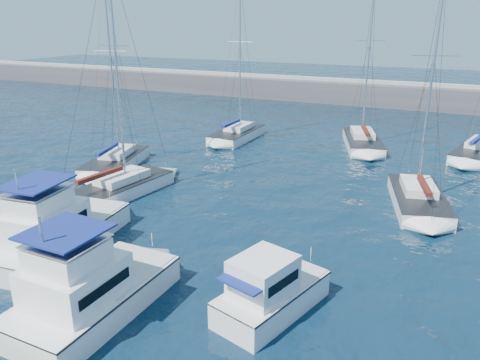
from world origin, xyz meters
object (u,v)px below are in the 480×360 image
at_px(motor_yacht_stbd_inner, 88,292).
at_px(sailboat_mid_d, 418,199).
at_px(motor_yacht_port_inner, 55,232).
at_px(sailboat_mid_b, 118,188).
at_px(sailboat_mid_a, 116,161).
at_px(sailboat_back_c, 478,151).
at_px(sailboat_back_a, 237,134).
at_px(sailboat_back_b, 362,141).
at_px(motor_yacht_stbd_outer, 269,294).

height_order(motor_yacht_stbd_inner, sailboat_mid_d, sailboat_mid_d).
relative_size(motor_yacht_port_inner, sailboat_mid_b, 0.55).
bearing_deg(sailboat_mid_a, motor_yacht_port_inner, -77.80).
relative_size(motor_yacht_port_inner, sailboat_back_c, 0.56).
bearing_deg(sailboat_back_c, motor_yacht_port_inner, -111.55).
xyz_separation_m(sailboat_mid_b, sailboat_back_c, (23.32, 21.67, -0.01)).
bearing_deg(sailboat_mid_a, sailboat_back_c, 15.49).
bearing_deg(sailboat_back_a, motor_yacht_port_inner, -85.43).
relative_size(motor_yacht_stbd_inner, sailboat_back_b, 0.48).
distance_m(motor_yacht_port_inner, sailboat_back_c, 36.38).
bearing_deg(motor_yacht_port_inner, sailboat_mid_a, 110.66).
xyz_separation_m(motor_yacht_stbd_outer, sailboat_back_b, (-1.88, 29.48, -0.42)).
relative_size(sailboat_mid_b, sailboat_back_a, 1.06).
height_order(sailboat_mid_a, sailboat_mid_b, sailboat_mid_b).
xyz_separation_m(motor_yacht_port_inner, sailboat_back_c, (20.86, 29.80, -0.60)).
relative_size(sailboat_mid_a, sailboat_back_a, 0.97).
bearing_deg(motor_yacht_port_inner, motor_yacht_stbd_outer, -8.38).
relative_size(sailboat_mid_b, sailboat_back_b, 1.03).
distance_m(motor_yacht_port_inner, motor_yacht_stbd_inner, 6.77).
bearing_deg(sailboat_back_b, sailboat_back_a, 174.19).
distance_m(sailboat_back_a, sailboat_back_c, 22.93).
distance_m(sailboat_mid_a, sailboat_mid_d, 24.01).
bearing_deg(motor_yacht_port_inner, motor_yacht_stbd_inner, -40.30).
bearing_deg(motor_yacht_port_inner, sailboat_back_a, 87.23).
distance_m(sailboat_mid_a, sailboat_back_a, 14.08).
bearing_deg(motor_yacht_stbd_outer, sailboat_back_b, 109.51).
bearing_deg(motor_yacht_stbd_inner, sailboat_mid_a, 127.24).
bearing_deg(sailboat_back_a, sailboat_mid_d, -30.54).
xyz_separation_m(motor_yacht_port_inner, motor_yacht_stbd_outer, (12.46, -0.36, -0.19)).
bearing_deg(motor_yacht_stbd_outer, motor_yacht_stbd_inner, -137.77).
bearing_deg(motor_yacht_stbd_inner, sailboat_mid_d, 59.71).
distance_m(sailboat_mid_b, sailboat_back_a, 18.35).
distance_m(sailboat_back_a, sailboat_back_b, 12.68).
distance_m(motor_yacht_stbd_outer, sailboat_mid_a, 23.73).
height_order(motor_yacht_stbd_inner, sailboat_mid_b, sailboat_mid_b).
height_order(motor_yacht_port_inner, sailboat_back_b, sailboat_back_b).
xyz_separation_m(sailboat_mid_b, sailboat_back_b, (13.04, 20.99, -0.01)).
height_order(sailboat_mid_a, sailboat_mid_d, sailboat_mid_d).
height_order(motor_yacht_stbd_outer, sailboat_mid_a, sailboat_mid_a).
distance_m(sailboat_mid_a, sailboat_back_c, 32.28).
bearing_deg(sailboat_mid_a, sailboat_mid_b, -64.68).
relative_size(motor_yacht_stbd_outer, sailboat_back_b, 0.37).
bearing_deg(motor_yacht_stbd_inner, sailboat_back_b, 82.40).
distance_m(sailboat_mid_d, sailboat_back_b, 15.48).
bearing_deg(motor_yacht_stbd_inner, motor_yacht_port_inner, 147.36).
relative_size(motor_yacht_stbd_inner, sailboat_mid_b, 0.46).
distance_m(sailboat_back_b, sailboat_back_c, 10.30).
height_order(sailboat_mid_d, sailboat_back_c, sailboat_back_c).
xyz_separation_m(sailboat_mid_d, sailboat_back_c, (3.82, 14.75, -0.00)).
distance_m(motor_yacht_stbd_inner, sailboat_back_b, 33.24).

